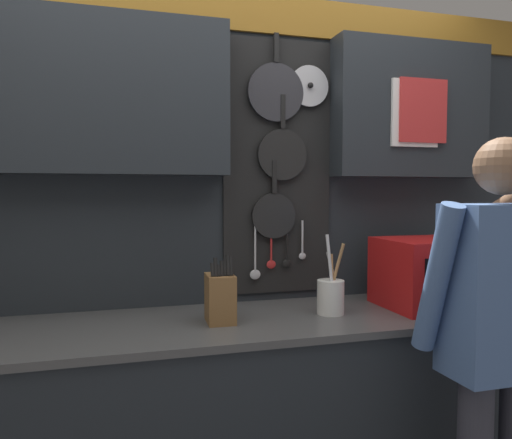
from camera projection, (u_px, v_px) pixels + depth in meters
base_cabinet_counter at (257, 425)px, 2.12m from camera, size 2.61×0.66×0.92m
back_wall_unit at (237, 182)px, 2.35m from camera, size 3.18×0.23×2.38m
microwave at (434, 273)px, 2.30m from camera, size 0.47×0.39×0.31m
knife_block at (220, 297)px, 2.02m from camera, size 0.12×0.15×0.28m
utensil_crock at (331, 295)px, 2.16m from camera, size 0.12×0.12×0.35m
person at (497, 326)px, 1.77m from camera, size 0.54×0.61×1.64m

